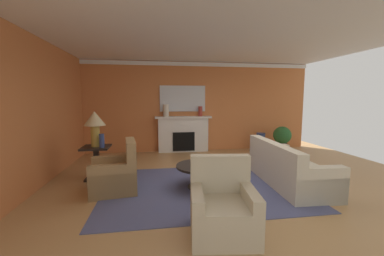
{
  "coord_description": "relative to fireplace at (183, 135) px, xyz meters",
  "views": [
    {
      "loc": [
        -1.33,
        -4.64,
        1.7
      ],
      "look_at": [
        -0.45,
        1.11,
        1.0
      ],
      "focal_mm": 22.55,
      "sensor_mm": 36.0,
      "label": 1
    }
  ],
  "objects": [
    {
      "name": "ground_plane",
      "position": [
        0.44,
        -3.02,
        -0.55
      ],
      "size": [
        9.17,
        9.17,
        0.0
      ],
      "primitive_type": "plane",
      "color": "tan"
    },
    {
      "name": "wall_fireplace",
      "position": [
        0.44,
        0.21,
        0.9
      ],
      "size": [
        7.65,
        0.12,
        2.89
      ],
      "primitive_type": "cube",
      "color": "#CC723D",
      "rests_on": "ground_plane"
    },
    {
      "name": "wall_window",
      "position": [
        -3.15,
        -2.72,
        0.9
      ],
      "size": [
        0.12,
        6.93,
        2.89
      ],
      "primitive_type": "cube",
      "color": "#CC723D",
      "rests_on": "ground_plane"
    },
    {
      "name": "ceiling_panel",
      "position": [
        0.44,
        -2.72,
        2.37
      ],
      "size": [
        7.65,
        6.93,
        0.06
      ],
      "primitive_type": "cube",
      "color": "white"
    },
    {
      "name": "crown_moulding",
      "position": [
        0.44,
        0.13,
        2.26
      ],
      "size": [
        7.65,
        0.08,
        0.12
      ],
      "primitive_type": "cube",
      "color": "white"
    },
    {
      "name": "area_rug",
      "position": [
        -0.02,
        -3.26,
        -0.54
      ],
      "size": [
        3.69,
        2.75,
        0.01
      ],
      "primitive_type": "cube",
      "color": "#4C517A",
      "rests_on": "ground_plane"
    },
    {
      "name": "fireplace",
      "position": [
        0.0,
        0.0,
        0.0
      ],
      "size": [
        1.8,
        0.35,
        1.15
      ],
      "color": "white",
      "rests_on": "ground_plane"
    },
    {
      "name": "mantel_mirror",
      "position": [
        0.0,
        0.12,
        1.17
      ],
      "size": [
        1.47,
        0.04,
        0.83
      ],
      "primitive_type": "cube",
      "color": "silver"
    },
    {
      "name": "sofa",
      "position": [
        1.71,
        -3.31,
        -0.25
      ],
      "size": [
        0.99,
        2.14,
        0.85
      ],
      "color": "beige",
      "rests_on": "ground_plane"
    },
    {
      "name": "armchair_near_window",
      "position": [
        -1.62,
        -3.18,
        -0.24
      ],
      "size": [
        0.9,
        0.9,
        0.95
      ],
      "color": "#9E7A4C",
      "rests_on": "ground_plane"
    },
    {
      "name": "armchair_facing_fireplace",
      "position": [
        -0.07,
        -4.85,
        -0.24
      ],
      "size": [
        0.89,
        0.89,
        0.95
      ],
      "color": "#C1B293",
      "rests_on": "ground_plane"
    },
    {
      "name": "coffee_table",
      "position": [
        -0.02,
        -3.26,
        -0.21
      ],
      "size": [
        1.0,
        1.0,
        0.45
      ],
      "color": "black",
      "rests_on": "ground_plane"
    },
    {
      "name": "side_table",
      "position": [
        -2.15,
        -2.37,
        -0.15
      ],
      "size": [
        0.56,
        0.56,
        0.7
      ],
      "color": "black",
      "rests_on": "ground_plane"
    },
    {
      "name": "table_lamp",
      "position": [
        -2.15,
        -2.37,
        0.68
      ],
      "size": [
        0.44,
        0.44,
        0.75
      ],
      "color": "#B28E38",
      "rests_on": "side_table"
    },
    {
      "name": "vase_mantel_right",
      "position": [
        0.55,
        -0.05,
        0.76
      ],
      "size": [
        0.13,
        0.13,
        0.32
      ],
      "primitive_type": "cylinder",
      "color": "#9E3328",
      "rests_on": "fireplace"
    },
    {
      "name": "vase_tall_corner",
      "position": [
        2.52,
        -0.3,
        -0.25
      ],
      "size": [
        0.28,
        0.28,
        0.6
      ],
      "primitive_type": "cylinder",
      "color": "navy",
      "rests_on": "ground_plane"
    },
    {
      "name": "vase_mantel_left",
      "position": [
        -0.55,
        -0.05,
        0.79
      ],
      "size": [
        0.18,
        0.18,
        0.38
      ],
      "primitive_type": "cylinder",
      "color": "beige",
      "rests_on": "fireplace"
    },
    {
      "name": "vase_on_side_table",
      "position": [
        -2.0,
        -2.49,
        0.3
      ],
      "size": [
        0.11,
        0.11,
        0.28
      ],
      "primitive_type": "cylinder",
      "color": "navy",
      "rests_on": "side_table"
    },
    {
      "name": "book_red_cover",
      "position": [
        -0.09,
        -3.4,
        -0.08
      ],
      "size": [
        0.28,
        0.24,
        0.04
      ],
      "primitive_type": "cube",
      "rotation": [
        0.0,
        0.0,
        -0.32
      ],
      "color": "tan",
      "rests_on": "coffee_table"
    },
    {
      "name": "book_art_folio",
      "position": [
        0.07,
        -3.39,
        -0.03
      ],
      "size": [
        0.25,
        0.2,
        0.06
      ],
      "primitive_type": "cube",
      "rotation": [
        0.0,
        0.0,
        -0.25
      ],
      "color": "navy",
      "rests_on": "coffee_table"
    },
    {
      "name": "potted_plant",
      "position": [
        3.12,
        -0.57,
        -0.05
      ],
      "size": [
        0.56,
        0.56,
        0.83
      ],
      "color": "#333333",
      "rests_on": "ground_plane"
    }
  ]
}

